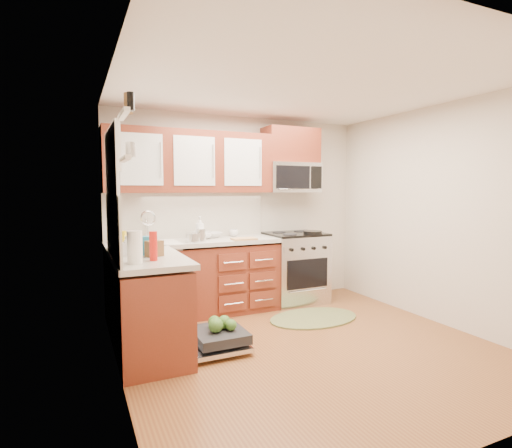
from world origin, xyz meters
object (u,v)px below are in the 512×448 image
bowl_a (210,235)px  stock_pot (193,238)px  dishwasher (215,340)px  rug (314,318)px  paper_towel_roll (135,247)px  bowl_b (201,236)px  sink (151,253)px  range (295,267)px  cutting_board (244,239)px  skillet (313,233)px  cup (234,233)px  microwave (291,178)px  upper_cabinets (191,162)px

bowl_a → stock_pot: bearing=-133.3°
dishwasher → rug: bearing=15.9°
rug → stock_pot: 1.72m
stock_pot → bowl_a: 0.47m
paper_towel_roll → bowl_b: size_ratio=1.02×
sink → dishwasher: 1.38m
range → cutting_board: size_ratio=3.21×
skillet → stock_pot: stock_pot is taller
skillet → cup: (-0.95, 0.42, -0.00)m
sink → cup: 1.13m
microwave → cutting_board: (-0.85, -0.33, -0.76)m
upper_cabinets → paper_towel_roll: bearing=-121.9°
paper_towel_roll → cup: paper_towel_roll is taller
upper_cabinets → skillet: (1.52, -0.40, -0.90)m
skillet → bowl_a: skillet is taller
cutting_board → range: bearing=13.9°
cutting_board → rug: bearing=-38.1°
skillet → range: bearing=115.1°
upper_cabinets → cup: bearing=2.3°
microwave → range: bearing=-90.0°
sink → dishwasher: size_ratio=0.89×
range → cup: cup is taller
stock_pot → microwave: bearing=11.1°
upper_cabinets → bowl_b: 0.92m
cup → stock_pot: bearing=-152.2°
upper_cabinets → stock_pot: (-0.07, -0.31, -0.90)m
skillet → cup: bearing=156.2°
sink → dishwasher: sink is taller
sink → stock_pot: bearing=-19.0°
cutting_board → cup: bearing=87.8°
cutting_board → cup: (0.01, 0.38, 0.04)m
microwave → sink: size_ratio=1.23×
cutting_board → bowl_b: bowl_b is taller
microwave → stock_pot: (-1.47, -0.29, -0.72)m
cutting_board → paper_towel_roll: bearing=-143.7°
upper_cabinets → skillet: 1.81m
dishwasher → bowl_a: bearing=73.4°
bowl_a → skillet: bearing=-18.3°
range → cup: (-0.83, 0.17, 0.50)m
stock_pot → bowl_b: size_ratio=0.67×
upper_cabinets → paper_towel_roll: (-0.88, -1.41, -0.81)m
sink → skillet: 2.07m
sink → skillet: size_ratio=2.55×
range → bowl_a: 1.26m
range → skillet: skillet is taller
cutting_board → bowl_a: 0.49m
dishwasher → cup: bearing=61.4°
stock_pot → range: bearing=6.5°
upper_cabinets → skillet: bearing=-14.5°
dishwasher → bowl_b: bowl_b is taller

